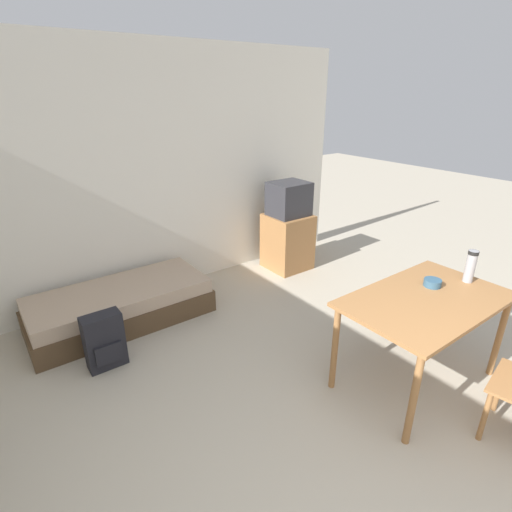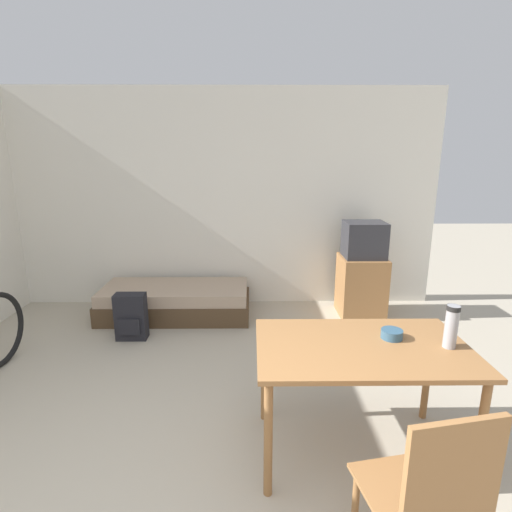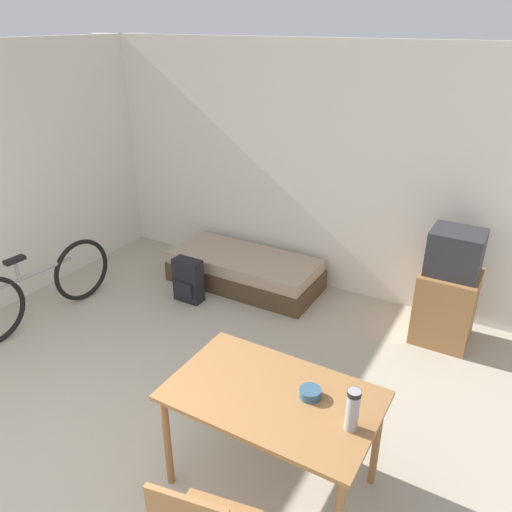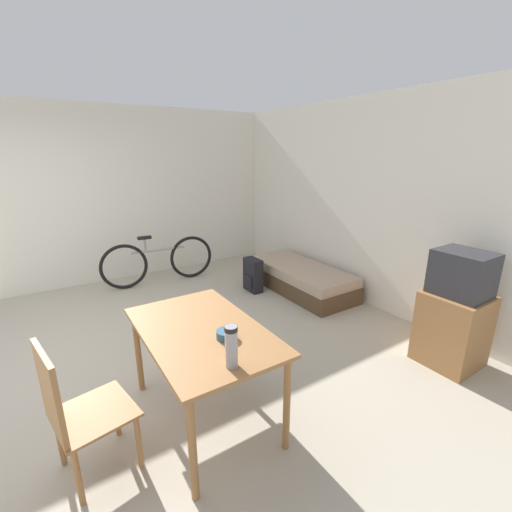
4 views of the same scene
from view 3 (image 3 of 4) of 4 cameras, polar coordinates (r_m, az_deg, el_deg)
The scene contains 9 objects.
wall_back at distance 5.69m, azimuth 4.39°, elevation 10.01°, with size 5.77×0.06×2.70m.
wall_left at distance 5.84m, azimuth -27.14°, elevation 7.67°, with size 0.06×4.85×2.70m.
daybed at distance 5.87m, azimuth -1.30°, elevation -1.66°, with size 1.77×0.77×0.37m.
tv at distance 5.08m, azimuth 21.10°, elevation -3.77°, with size 0.52×0.52×1.15m.
dining_table at distance 3.27m, azimuth 1.91°, elevation -16.62°, with size 1.31×0.81×0.77m.
bicycle at distance 5.59m, azimuth -23.51°, elevation -3.43°, with size 0.18×1.75×0.78m.
thermos_flask at distance 2.94m, azimuth 10.99°, elevation -16.72°, with size 0.08×0.08×0.27m.
mate_bowl at distance 3.19m, azimuth 6.21°, elevation -15.30°, with size 0.14×0.14×0.06m.
backpack at distance 5.57m, azimuth -7.77°, elevation -2.80°, with size 0.32×0.19×0.50m.
Camera 3 is at (2.36, -1.07, 2.87)m, focal length 35.00 mm.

